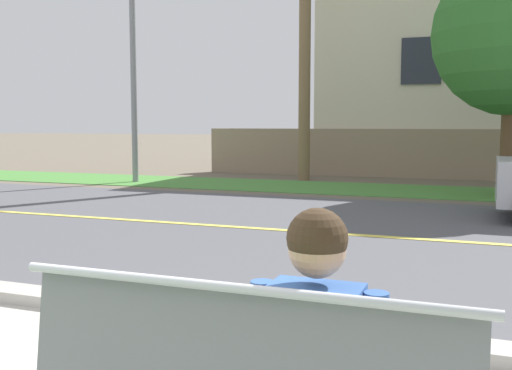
{
  "coord_description": "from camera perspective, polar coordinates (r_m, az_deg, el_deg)",
  "views": [
    {
      "loc": [
        2.09,
        -1.75,
        1.55
      ],
      "look_at": [
        0.15,
        3.32,
        1.0
      ],
      "focal_mm": 42.43,
      "sensor_mm": 36.0,
      "label": 1
    }
  ],
  "objects": [
    {
      "name": "ground_plane",
      "position": [
        10.09,
        8.75,
        -3.11
      ],
      "size": [
        140.0,
        140.0,
        0.0
      ],
      "primitive_type": "plane",
      "color": "#665B4C"
    },
    {
      "name": "curb_edge",
      "position": [
        4.84,
        -5.88,
        -12.24
      ],
      "size": [
        44.0,
        0.3,
        0.11
      ],
      "primitive_type": "cube",
      "color": "#ADA89E",
      "rests_on": "ground_plane"
    },
    {
      "name": "street_asphalt",
      "position": [
        8.65,
        6.64,
        -4.54
      ],
      "size": [
        52.0,
        8.0,
        0.01
      ],
      "primitive_type": "cube",
      "color": "#515156",
      "rests_on": "ground_plane"
    },
    {
      "name": "road_centre_line",
      "position": [
        8.65,
        6.64,
        -4.51
      ],
      "size": [
        48.0,
        0.14,
        0.01
      ],
      "primitive_type": "cube",
      "color": "#E0CC4C",
      "rests_on": "ground_plane"
    },
    {
      "name": "far_verge_grass",
      "position": [
        14.45,
        12.51,
        -0.47
      ],
      "size": [
        48.0,
        2.8,
        0.02
      ],
      "primitive_type": "cube",
      "color": "#478438",
      "rests_on": "ground_plane"
    },
    {
      "name": "seated_person_blue",
      "position": [
        2.41,
        6.27,
        -15.54
      ],
      "size": [
        0.52,
        0.68,
        1.25
      ],
      "color": "#333D56",
      "rests_on": "ground_plane"
    },
    {
      "name": "streetlamp",
      "position": [
        16.68,
        -11.15,
        13.75
      ],
      "size": [
        0.24,
        2.1,
        6.77
      ],
      "color": "gray",
      "rests_on": "ground_plane"
    },
    {
      "name": "garden_wall",
      "position": [
        17.82,
        15.35,
        2.86
      ],
      "size": [
        13.0,
        0.36,
        1.4
      ],
      "primitive_type": "cube",
      "color": "gray",
      "rests_on": "ground_plane"
    }
  ]
}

